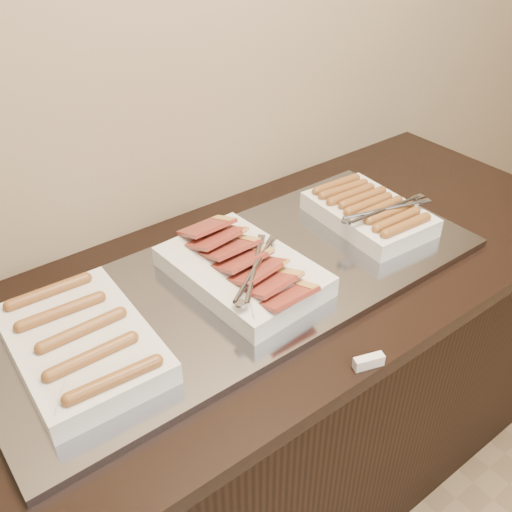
{
  "coord_description": "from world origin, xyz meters",
  "views": [
    {
      "loc": [
        -0.61,
        1.27,
        1.74
      ],
      "look_at": [
        0.05,
        2.13,
        0.97
      ],
      "focal_mm": 40.0,
      "sensor_mm": 36.0,
      "label": 1
    }
  ],
  "objects_px": {
    "counter": "(243,412)",
    "warming_tray": "(243,282)",
    "dish_left": "(81,342)",
    "dish_right": "(370,212)",
    "dish_center": "(243,269)"
  },
  "relations": [
    {
      "from": "counter",
      "to": "warming_tray",
      "type": "bearing_deg",
      "value": 0.0
    },
    {
      "from": "warming_tray",
      "to": "dish_left",
      "type": "bearing_deg",
      "value": 180.0
    },
    {
      "from": "dish_left",
      "to": "dish_right",
      "type": "relative_size",
      "value": 1.13
    },
    {
      "from": "counter",
      "to": "dish_right",
      "type": "xyz_separation_m",
      "value": [
        0.43,
        -0.0,
        0.5
      ]
    },
    {
      "from": "counter",
      "to": "dish_right",
      "type": "distance_m",
      "value": 0.66
    },
    {
      "from": "counter",
      "to": "dish_right",
      "type": "height_order",
      "value": "dish_right"
    },
    {
      "from": "counter",
      "to": "dish_left",
      "type": "height_order",
      "value": "dish_left"
    },
    {
      "from": "warming_tray",
      "to": "dish_center",
      "type": "xyz_separation_m",
      "value": [
        -0.0,
        -0.0,
        0.04
      ]
    },
    {
      "from": "warming_tray",
      "to": "dish_center",
      "type": "relative_size",
      "value": 3.04
    },
    {
      "from": "dish_left",
      "to": "dish_right",
      "type": "distance_m",
      "value": 0.81
    },
    {
      "from": "dish_center",
      "to": "warming_tray",
      "type": "bearing_deg",
      "value": 53.44
    },
    {
      "from": "dish_left",
      "to": "dish_center",
      "type": "bearing_deg",
      "value": 1.52
    },
    {
      "from": "warming_tray",
      "to": "dish_left",
      "type": "distance_m",
      "value": 0.4
    },
    {
      "from": "dish_left",
      "to": "dish_right",
      "type": "height_order",
      "value": "dish_right"
    },
    {
      "from": "counter",
      "to": "warming_tray",
      "type": "height_order",
      "value": "warming_tray"
    }
  ]
}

